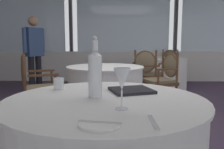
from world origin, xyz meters
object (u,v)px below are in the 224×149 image
side_plate (100,124)px  water_tumbler (59,84)px  dining_chair_0_1 (147,70)px  water_bottle (95,73)px  wine_glass (122,80)px  dining_chair_1_1 (163,76)px  menu_book (131,90)px  diner_person_0 (34,50)px  dining_chair_0_0 (169,63)px  dining_chair_1_0 (34,83)px

side_plate → water_tumbler: size_ratio=2.12×
water_tumbler → dining_chair_0_1: size_ratio=0.09×
dining_chair_0_1 → water_bottle: bearing=-169.4°
wine_glass → dining_chair_1_1: bearing=73.8°
menu_book → water_tumbler: bearing=154.1°
dining_chair_1_1 → diner_person_0: bearing=-47.4°
water_tumbler → menu_book: (0.51, -0.08, -0.03)m
wine_glass → diner_person_0: bearing=115.1°
dining_chair_0_0 → dining_chair_1_0: (-2.54, -3.33, 0.02)m
side_plate → dining_chair_0_0: (1.54, 5.39, -0.21)m
wine_glass → dining_chair_1_0: (-1.10, 1.84, -0.34)m
water_tumbler → dining_chair_1_1: (1.17, 2.05, -0.23)m
side_plate → menu_book: 0.66m
menu_book → dining_chair_1_1: size_ratio=0.29×
side_plate → diner_person_0: 4.35m
side_plate → dining_chair_0_1: bearing=79.1°
wine_glass → water_tumbler: 0.67m
water_bottle → wine_glass: water_bottle is taller
dining_chair_0_0 → dining_chair_0_1: dining_chair_0_1 is taller
dining_chair_1_1 → water_bottle: bearing=47.7°
dining_chair_1_1 → diner_person_0: 2.83m
menu_book → water_bottle: bearing=-163.2°
side_plate → diner_person_0: (-1.68, 4.01, 0.19)m
side_plate → water_tumbler: (-0.34, 0.72, 0.04)m
wine_glass → menu_book: wine_glass is taller
diner_person_0 → dining_chair_1_1: bearing=-171.5°
menu_book → dining_chair_0_1: 2.88m
menu_book → diner_person_0: bearing=101.5°
menu_book → diner_person_0: diner_person_0 is taller
dining_chair_1_0 → dining_chair_0_1: bearing=19.2°
water_bottle → diner_person_0: diner_person_0 is taller
water_bottle → dining_chair_1_1: (0.89, 2.28, -0.34)m
dining_chair_1_1 → menu_book: bearing=51.8°
water_tumbler → menu_book: 0.52m
water_bottle → dining_chair_1_0: size_ratio=0.40×
diner_person_0 → water_bottle: bearing=149.5°
water_tumbler → dining_chair_0_0: dining_chair_0_0 is taller
water_bottle → water_tumbler: size_ratio=4.50×
water_bottle → menu_book: 0.31m
dining_chair_0_0 → dining_chair_1_0: size_ratio=0.98×
dining_chair_1_1 → dining_chair_1_0: bearing=0.0°
dining_chair_0_0 → diner_person_0: size_ratio=0.56×
wine_glass → dining_chair_0_1: size_ratio=0.22×
dining_chair_0_0 → diner_person_0: 3.52m
water_bottle → wine_glass: 0.30m
dining_chair_1_0 → dining_chair_0_0: bearing=31.7°
menu_book → dining_chair_0_1: size_ratio=0.28×
dining_chair_0_0 → dining_chair_1_0: bearing=-13.0°
wine_glass → dining_chair_0_0: bearing=74.4°
water_tumbler → wine_glass: bearing=-48.6°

